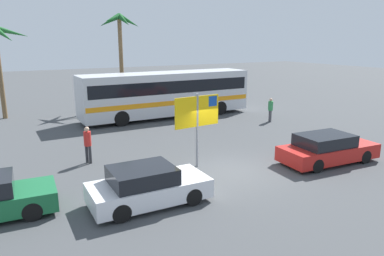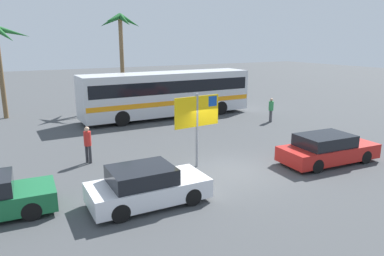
% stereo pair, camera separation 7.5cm
% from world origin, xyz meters
% --- Properties ---
extents(ground, '(120.00, 120.00, 0.00)m').
position_xyz_m(ground, '(0.00, 0.00, 0.00)').
color(ground, '#424447').
extents(bus_front_coach, '(12.21, 2.63, 3.17)m').
position_xyz_m(bus_front_coach, '(2.41, 11.37, 1.78)').
color(bus_front_coach, silver).
rests_on(bus_front_coach, ground).
extents(ferry_sign, '(2.20, 0.25, 3.20)m').
position_xyz_m(ferry_sign, '(-0.90, 1.25, 2.33)').
color(ferry_sign, gray).
rests_on(ferry_sign, ground).
extents(car_red, '(4.67, 2.11, 1.32)m').
position_xyz_m(car_red, '(4.40, -1.15, 0.64)').
color(car_red, red).
rests_on(car_red, ground).
extents(car_white, '(4.01, 1.87, 1.32)m').
position_xyz_m(car_white, '(-4.24, -1.14, 0.64)').
color(car_white, silver).
rests_on(car_white, ground).
extents(pedestrian_by_bus, '(0.32, 0.32, 1.67)m').
position_xyz_m(pedestrian_by_bus, '(-4.97, 4.01, 0.99)').
color(pedestrian_by_bus, '#2D2D33').
rests_on(pedestrian_by_bus, ground).
extents(pedestrian_crossing_lot, '(0.32, 0.32, 1.61)m').
position_xyz_m(pedestrian_crossing_lot, '(7.79, 6.51, 0.94)').
color(pedestrian_crossing_lot, '#4C4C51').
rests_on(pedestrian_crossing_lot, ground).
extents(palm_tree_inland, '(3.27, 3.41, 7.41)m').
position_xyz_m(palm_tree_inland, '(0.85, 16.54, 5.86)').
color(palm_tree_inland, brown).
rests_on(palm_tree_inland, ground).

